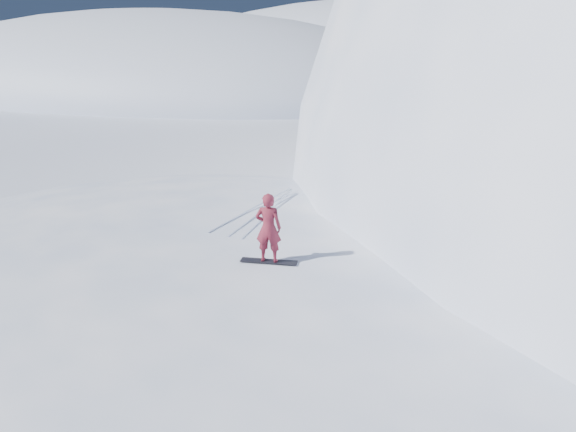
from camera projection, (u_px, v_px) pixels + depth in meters
name	position (u px, v px, depth m)	size (l,w,h in m)	color
ground	(180.00, 338.00, 15.29)	(400.00, 400.00, 0.00)	white
near_ridge	(266.00, 306.00, 17.14)	(36.00, 28.00, 4.80)	white
far_ridge_a	(140.00, 87.00, 99.14)	(120.00, 70.00, 28.00)	white
far_ridge_c	(387.00, 78.00, 123.05)	(140.00, 90.00, 36.00)	white
wind_bumps	(213.00, 304.00, 17.25)	(16.00, 14.40, 1.00)	white
snowboard	(269.00, 261.00, 14.69)	(1.64, 0.31, 0.03)	black
snowboarder	(268.00, 228.00, 14.36)	(0.73, 0.48, 2.01)	maroon
vapor_plume	(100.00, 98.00, 80.34)	(10.70, 8.56, 7.49)	white
board_tracks	(263.00, 209.00, 19.26)	(2.05, 5.97, 0.04)	silver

